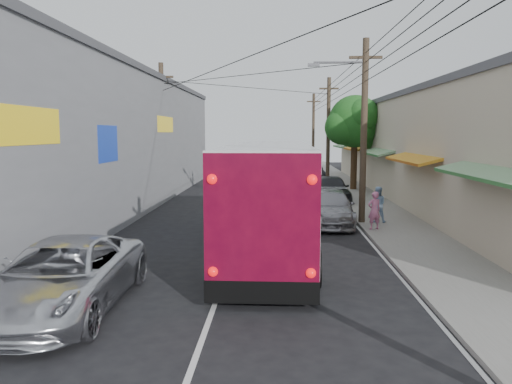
# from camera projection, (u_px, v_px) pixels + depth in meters

# --- Properties ---
(ground) EXTENTS (120.00, 120.00, 0.00)m
(ground) POSITION_uv_depth(u_px,v_px,m) (199.00, 349.00, 9.32)
(ground) COLOR black
(ground) RESTS_ON ground
(sidewalk) EXTENTS (3.00, 80.00, 0.12)m
(sidewalk) POSITION_uv_depth(u_px,v_px,m) (364.00, 201.00, 28.89)
(sidewalk) COLOR slate
(sidewalk) RESTS_ON ground
(building_right) EXTENTS (7.09, 40.00, 6.25)m
(building_right) POSITION_uv_depth(u_px,v_px,m) (434.00, 147.00, 30.32)
(building_right) COLOR #B6AB90
(building_right) RESTS_ON ground
(building_left) EXTENTS (7.20, 36.00, 7.25)m
(building_left) POSITION_uv_depth(u_px,v_px,m) (94.00, 140.00, 27.09)
(building_left) COLOR gray
(building_left) RESTS_ON ground
(utility_poles) EXTENTS (11.80, 45.28, 8.00)m
(utility_poles) POSITION_uv_depth(u_px,v_px,m) (306.00, 131.00, 28.87)
(utility_poles) COLOR #473828
(utility_poles) RESTS_ON ground
(street_tree) EXTENTS (4.40, 4.00, 6.60)m
(street_tree) POSITION_uv_depth(u_px,v_px,m) (356.00, 123.00, 34.30)
(street_tree) COLOR #3F2B19
(street_tree) RESTS_ON ground
(coach_bus) EXTENTS (3.04, 12.64, 3.63)m
(coach_bus) POSITION_uv_depth(u_px,v_px,m) (270.00, 195.00, 17.29)
(coach_bus) COLOR silver
(coach_bus) RESTS_ON ground
(jeepney) EXTENTS (2.68, 5.73, 1.58)m
(jeepney) POSITION_uv_depth(u_px,v_px,m) (62.00, 277.00, 11.24)
(jeepney) COLOR silver
(jeepney) RESTS_ON ground
(parked_suv) EXTENTS (2.42, 5.18, 1.46)m
(parked_suv) POSITION_uv_depth(u_px,v_px,m) (330.00, 208.00, 21.97)
(parked_suv) COLOR gray
(parked_suv) RESTS_ON ground
(parked_car_mid) EXTENTS (2.03, 4.73, 1.59)m
(parked_car_mid) POSITION_uv_depth(u_px,v_px,m) (331.00, 189.00, 28.88)
(parked_car_mid) COLOR #222327
(parked_car_mid) RESTS_ON ground
(parked_car_far) EXTENTS (1.80, 4.04, 1.29)m
(parked_car_far) POSITION_uv_depth(u_px,v_px,m) (314.00, 173.00, 42.43)
(parked_car_far) COLOR black
(parked_car_far) RESTS_ON ground
(pedestrian_near) EXTENTS (0.65, 0.53, 1.55)m
(pedestrian_near) POSITION_uv_depth(u_px,v_px,m) (374.00, 210.00, 20.17)
(pedestrian_near) COLOR #C76996
(pedestrian_near) RESTS_ON sidewalk
(pedestrian_far) EXTENTS (0.83, 0.68, 1.57)m
(pedestrian_far) POSITION_uv_depth(u_px,v_px,m) (377.00, 204.00, 21.78)
(pedestrian_far) COLOR #9CBDE3
(pedestrian_far) RESTS_ON sidewalk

